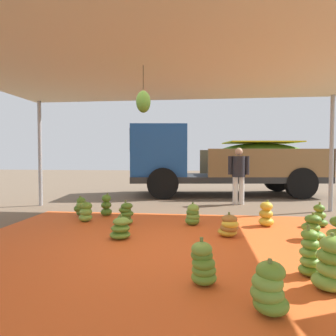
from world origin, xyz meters
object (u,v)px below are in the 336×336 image
(cargo_truck_main, at_px, (219,160))
(worker_0, at_px, (239,171))
(banana_bunch_4, at_px, (266,215))
(banana_bunch_6, at_px, (203,264))
(banana_bunch_7, at_px, (269,289))
(banana_bunch_11, at_px, (86,213))
(banana_bunch_1, at_px, (121,229))
(banana_bunch_13, at_px, (310,254))
(banana_bunch_9, at_px, (106,206))
(banana_bunch_3, at_px, (193,215))
(banana_bunch_14, at_px, (81,207))
(banana_bunch_0, at_px, (126,214))
(banana_bunch_10, at_px, (320,216))
(banana_bunch_2, at_px, (313,228))
(banana_bunch_8, at_px, (332,265))
(banana_bunch_5, at_px, (229,226))

(cargo_truck_main, distance_m, worker_0, 2.09)
(cargo_truck_main, bearing_deg, banana_bunch_4, -82.37)
(banana_bunch_6, relative_size, banana_bunch_7, 1.05)
(banana_bunch_6, distance_m, banana_bunch_11, 3.64)
(banana_bunch_1, distance_m, banana_bunch_7, 2.83)
(worker_0, bearing_deg, banana_bunch_13, -87.98)
(banana_bunch_9, bearing_deg, banana_bunch_3, -18.91)
(banana_bunch_4, xyz_separation_m, banana_bunch_13, (-0.03, -2.38, 0.02))
(banana_bunch_6, relative_size, banana_bunch_14, 1.08)
(banana_bunch_0, xyz_separation_m, banana_bunch_3, (1.32, 0.11, -0.01))
(cargo_truck_main, bearing_deg, banana_bunch_0, -113.86)
(banana_bunch_9, xyz_separation_m, banana_bunch_10, (4.43, -0.53, -0.03))
(banana_bunch_10, bearing_deg, banana_bunch_11, -178.90)
(banana_bunch_6, height_order, banana_bunch_10, banana_bunch_6)
(banana_bunch_10, distance_m, banana_bunch_13, 2.68)
(banana_bunch_0, distance_m, banana_bunch_2, 3.37)
(banana_bunch_8, distance_m, cargo_truck_main, 7.47)
(banana_bunch_1, bearing_deg, banana_bunch_9, 114.80)
(banana_bunch_4, bearing_deg, banana_bunch_14, 172.74)
(banana_bunch_0, xyz_separation_m, banana_bunch_1, (0.17, -0.99, -0.04))
(banana_bunch_7, relative_size, banana_bunch_9, 0.93)
(banana_bunch_11, bearing_deg, cargo_truck_main, 56.92)
(banana_bunch_8, bearing_deg, banana_bunch_10, 70.99)
(banana_bunch_3, distance_m, banana_bunch_6, 2.69)
(banana_bunch_0, xyz_separation_m, worker_0, (2.54, 2.78, 0.72))
(banana_bunch_1, bearing_deg, banana_bunch_11, 132.19)
(banana_bunch_1, distance_m, worker_0, 4.52)
(banana_bunch_10, bearing_deg, banana_bunch_6, -128.71)
(banana_bunch_4, relative_size, banana_bunch_14, 1.09)
(banana_bunch_9, xyz_separation_m, banana_bunch_11, (-0.23, -0.62, -0.04))
(banana_bunch_0, height_order, banana_bunch_13, banana_bunch_13)
(banana_bunch_4, xyz_separation_m, worker_0, (-0.20, 2.60, 0.71))
(banana_bunch_11, relative_size, banana_bunch_14, 0.95)
(banana_bunch_0, bearing_deg, banana_bunch_3, 4.92)
(banana_bunch_11, bearing_deg, worker_0, 37.21)
(banana_bunch_9, height_order, worker_0, worker_0)
(worker_0, bearing_deg, banana_bunch_1, -122.15)
(banana_bunch_2, distance_m, banana_bunch_5, 1.34)
(banana_bunch_11, xyz_separation_m, cargo_truck_main, (3.02, 4.63, 1.02))
(banana_bunch_0, distance_m, banana_bunch_1, 1.01)
(banana_bunch_4, distance_m, banana_bunch_5, 1.16)
(banana_bunch_9, distance_m, banana_bunch_13, 4.51)
(banana_bunch_5, xyz_separation_m, cargo_truck_main, (0.17, 5.47, 1.03))
(banana_bunch_1, xyz_separation_m, banana_bunch_11, (-1.06, 1.17, 0.02))
(banana_bunch_2, bearing_deg, banana_bunch_7, -117.30)
(banana_bunch_5, distance_m, banana_bunch_13, 1.71)
(banana_bunch_9, bearing_deg, banana_bunch_0, -50.36)
(banana_bunch_0, xyz_separation_m, banana_bunch_5, (1.95, -0.66, -0.03))
(banana_bunch_6, bearing_deg, banana_bunch_2, 46.07)
(banana_bunch_8, height_order, worker_0, worker_0)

